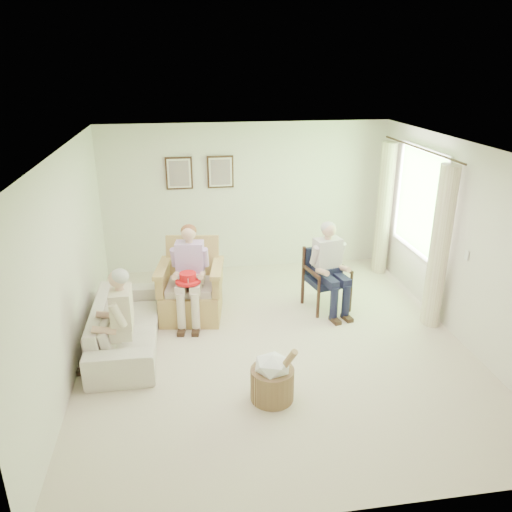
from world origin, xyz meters
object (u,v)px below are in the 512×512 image
object	(u,v)px
sofa	(126,324)
person_sofa	(118,316)
wicker_armchair	(191,293)
wood_armchair	(325,275)
person_dark	(329,262)
person_wicker	(190,267)
hatbox	(273,377)
red_hat	(188,279)

from	to	relation	value
sofa	person_sofa	size ratio (longest dim) A/B	1.64
wicker_armchair	wood_armchair	world-z (taller)	wicker_armchair
person_dark	person_wicker	bearing A→B (deg)	167.66
person_dark	hatbox	size ratio (longest dim) A/B	1.86
wicker_armchair	wood_armchair	distance (m)	2.04
wood_armchair	person_wicker	size ratio (longest dim) A/B	0.66
sofa	person_sofa	xyz separation A→B (m)	(-0.00, -0.55, 0.42)
sofa	person_dark	world-z (taller)	person_dark
sofa	person_dark	size ratio (longest dim) A/B	1.55
hatbox	sofa	bearing A→B (deg)	140.21
person_sofa	hatbox	size ratio (longest dim) A/B	1.77
person_dark	red_hat	xyz separation A→B (m)	(-2.08, -0.22, -0.03)
red_hat	person_wicker	bearing A→B (deg)	79.03
person_sofa	red_hat	distance (m)	1.25
wood_armchair	person_sofa	distance (m)	3.20
person_dark	hatbox	distance (m)	2.40
person_dark	hatbox	bearing A→B (deg)	-134.04
wicker_armchair	hatbox	bearing A→B (deg)	-60.43
person_dark	person_sofa	size ratio (longest dim) A/B	1.06
wicker_armchair	red_hat	xyz separation A→B (m)	(-0.04, -0.35, 0.38)
wood_armchair	person_dark	world-z (taller)	person_dark
wicker_armchair	red_hat	distance (m)	0.52
wicker_armchair	person_dark	xyz separation A→B (m)	(2.04, -0.13, 0.42)
person_wicker	hatbox	world-z (taller)	person_wicker
red_hat	hatbox	size ratio (longest dim) A/B	0.49
wicker_armchair	person_dark	distance (m)	2.09
wood_armchair	person_dark	xyz separation A→B (m)	(-0.00, -0.15, 0.28)
person_wicker	person_dark	xyz separation A→B (m)	(2.04, 0.02, -0.05)
sofa	hatbox	world-z (taller)	hatbox
person_dark	hatbox	world-z (taller)	person_dark
red_hat	wood_armchair	bearing A→B (deg)	10.05
person_wicker	sofa	bearing A→B (deg)	-138.78
person_dark	red_hat	bearing A→B (deg)	173.11
wicker_armchair	person_dark	size ratio (longest dim) A/B	0.85
sofa	person_wicker	size ratio (longest dim) A/B	1.49
wood_armchair	red_hat	distance (m)	2.12
wicker_armchair	person_sofa	size ratio (longest dim) A/B	0.90
hatbox	person_dark	bearing A→B (deg)	58.77
sofa	wood_armchair	bearing A→B (deg)	-75.85
sofa	hatbox	xyz separation A→B (m)	(1.71, -1.42, -0.02)
wood_armchair	sofa	world-z (taller)	wood_armchair
wood_armchair	sofa	xyz separation A→B (m)	(-2.92, -0.74, -0.20)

